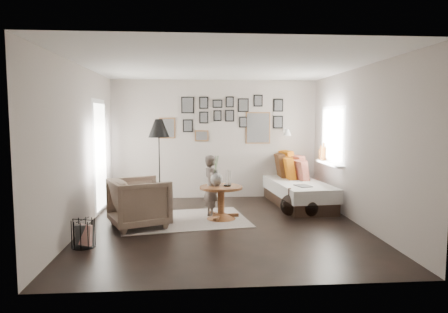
{
  "coord_description": "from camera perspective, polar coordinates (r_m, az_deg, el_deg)",
  "views": [
    {
      "loc": [
        -0.48,
        -6.4,
        1.77
      ],
      "look_at": [
        0.05,
        0.5,
        1.1
      ],
      "focal_mm": 32.0,
      "sensor_mm": 36.0,
      "label": 1
    }
  ],
  "objects": [
    {
      "name": "door_left",
      "position": [
        7.84,
        -17.31,
        0.0
      ],
      "size": [
        0.0,
        2.14,
        2.14
      ],
      "color": "white",
      "rests_on": "wall_left"
    },
    {
      "name": "magazine_basket",
      "position": [
        5.91,
        -19.44,
        -10.33
      ],
      "size": [
        0.38,
        0.38,
        0.38
      ],
      "rotation": [
        0.0,
        0.0,
        -0.29
      ],
      "color": "black",
      "rests_on": "ground"
    },
    {
      "name": "vase",
      "position": [
        6.95,
        -1.09,
        -2.9
      ],
      "size": [
        0.21,
        0.21,
        0.53
      ],
      "color": "black",
      "rests_on": "pedestal_table"
    },
    {
      "name": "daybed",
      "position": [
        8.35,
        10.35,
        -4.47
      ],
      "size": [
        1.11,
        2.26,
        1.06
      ],
      "rotation": [
        0.0,
        0.0,
        0.09
      ],
      "color": "black",
      "rests_on": "ground"
    },
    {
      "name": "pedestal_table",
      "position": [
        7.02,
        -0.41,
        -6.8
      ],
      "size": [
        0.75,
        0.75,
        0.59
      ],
      "rotation": [
        0.0,
        0.0,
        -0.16
      ],
      "color": "brown",
      "rests_on": "ground"
    },
    {
      "name": "armchair",
      "position": [
        6.66,
        -12.0,
        -6.47
      ],
      "size": [
        1.15,
        1.14,
        0.8
      ],
      "primitive_type": "imported",
      "rotation": [
        0.0,
        0.0,
        1.99
      ],
      "color": "brown",
      "rests_on": "ground"
    },
    {
      "name": "demijohn_small",
      "position": [
        7.37,
        12.2,
        -7.12
      ],
      "size": [
        0.3,
        0.3,
        0.46
      ],
      "color": "black",
      "rests_on": "ground"
    },
    {
      "name": "wall_front",
      "position": [
        4.06,
        2.42,
        -1.12
      ],
      "size": [
        4.5,
        0.0,
        4.5
      ],
      "primitive_type": "plane",
      "rotation": [
        -1.57,
        0.0,
        0.0
      ],
      "color": "#A0958C",
      "rests_on": "ground"
    },
    {
      "name": "wall_left",
      "position": [
        6.66,
        -19.79,
        1.15
      ],
      "size": [
        0.0,
        4.8,
        4.8
      ],
      "primitive_type": "plane",
      "rotation": [
        1.57,
        0.0,
        1.57
      ],
      "color": "#A0958C",
      "rests_on": "ground"
    },
    {
      "name": "ceiling",
      "position": [
        6.48,
        -0.11,
        12.89
      ],
      "size": [
        4.8,
        4.8,
        0.0
      ],
      "primitive_type": "plane",
      "rotation": [
        3.14,
        0.0,
        0.0
      ],
      "color": "white",
      "rests_on": "wall_back"
    },
    {
      "name": "ground",
      "position": [
        6.66,
        -0.1,
        -9.88
      ],
      "size": [
        4.8,
        4.8,
        0.0
      ],
      "primitive_type": "plane",
      "color": "black",
      "rests_on": "ground"
    },
    {
      "name": "wall_sconce",
      "position": [
        8.78,
        9.0,
        3.45
      ],
      "size": [
        0.18,
        0.36,
        0.16
      ],
      "color": "white",
      "rests_on": "wall_back"
    },
    {
      "name": "window_right",
      "position": [
        8.23,
        14.46,
        -0.49
      ],
      "size": [
        0.15,
        1.32,
        1.3
      ],
      "color": "white",
      "rests_on": "wall_right"
    },
    {
      "name": "rug",
      "position": [
        7.05,
        -5.64,
        -8.98
      ],
      "size": [
        2.33,
        1.8,
        0.01
      ],
      "primitive_type": "cube",
      "rotation": [
        0.0,
        0.0,
        0.15
      ],
      "color": "silver",
      "rests_on": "ground"
    },
    {
      "name": "candles",
      "position": [
        6.95,
        0.49,
        -3.15
      ],
      "size": [
        0.13,
        0.13,
        0.28
      ],
      "color": "black",
      "rests_on": "pedestal_table"
    },
    {
      "name": "child",
      "position": [
        7.07,
        -1.82,
        -4.33
      ],
      "size": [
        0.38,
        0.47,
        1.12
      ],
      "primitive_type": "imported",
      "rotation": [
        0.0,
        0.0,
        1.89
      ],
      "color": "#544842",
      "rests_on": "ground"
    },
    {
      "name": "wall_right",
      "position": [
        6.98,
        18.66,
        1.37
      ],
      "size": [
        0.0,
        4.8,
        4.8
      ],
      "primitive_type": "plane",
      "rotation": [
        1.57,
        0.0,
        -1.57
      ],
      "color": "#A0958C",
      "rests_on": "ground"
    },
    {
      "name": "floor_lamp",
      "position": [
        7.77,
        -9.29,
        3.52
      ],
      "size": [
        0.41,
        0.41,
        1.75
      ],
      "rotation": [
        0.0,
        0.0,
        0.11
      ],
      "color": "black",
      "rests_on": "ground"
    },
    {
      "name": "demijohn_large",
      "position": [
        7.38,
        9.32,
        -6.86
      ],
      "size": [
        0.34,
        0.34,
        0.5
      ],
      "color": "black",
      "rests_on": "ground"
    },
    {
      "name": "wall_back",
      "position": [
        8.83,
        -1.27,
        2.47
      ],
      "size": [
        4.5,
        0.0,
        4.5
      ],
      "primitive_type": "plane",
      "rotation": [
        1.57,
        0.0,
        0.0
      ],
      "color": "#A0958C",
      "rests_on": "ground"
    },
    {
      "name": "armchair_cushion",
      "position": [
        6.69,
        -11.7,
        -5.71
      ],
      "size": [
        0.47,
        0.48,
        0.16
      ],
      "primitive_type": "cube",
      "rotation": [
        -0.21,
        0.0,
        0.38
      ],
      "color": "white",
      "rests_on": "armchair"
    },
    {
      "name": "magazine_on_daybed",
      "position": [
        7.68,
        11.23,
        -4.13
      ],
      "size": [
        0.31,
        0.38,
        0.02
      ],
      "primitive_type": "cube",
      "rotation": [
        0.0,
        0.0,
        0.26
      ],
      "color": "black",
      "rests_on": "daybed"
    },
    {
      "name": "gallery_wall",
      "position": [
        8.82,
        0.61,
        5.35
      ],
      "size": [
        2.74,
        0.03,
        1.08
      ],
      "color": "brown",
      "rests_on": "wall_back"
    }
  ]
}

